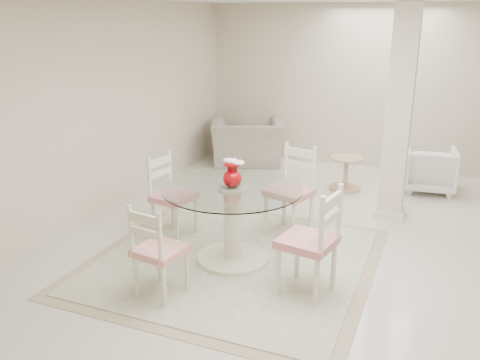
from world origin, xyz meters
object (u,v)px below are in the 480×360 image
at_px(column, 399,113).
at_px(dining_chair_west, 169,189).
at_px(red_vase, 233,174).
at_px(recliner_taupe, 247,142).
at_px(armchair_white, 429,169).
at_px(dining_chair_south, 155,245).
at_px(side_table, 346,175).
at_px(dining_chair_east, 315,234).
at_px(dining_table, 233,224).
at_px(dining_chair_north, 293,184).

xyz_separation_m(column, dining_chair_west, (-2.34, -1.62, -0.78)).
relative_size(red_vase, recliner_taupe, 0.25).
bearing_deg(red_vase, column, 54.80).
height_order(red_vase, armchair_white, red_vase).
bearing_deg(dining_chair_south, side_table, -95.41).
distance_m(dining_chair_east, side_table, 3.19).
height_order(red_vase, dining_chair_south, red_vase).
height_order(column, armchair_white, column).
height_order(column, dining_chair_west, column).
xyz_separation_m(red_vase, dining_chair_west, (-0.96, 0.35, -0.40)).
distance_m(dining_table, dining_chair_west, 1.03).
height_order(dining_chair_north, dining_chair_west, dining_chair_north).
xyz_separation_m(column, recliner_taupe, (-2.63, 1.57, -0.96)).
bearing_deg(recliner_taupe, dining_table, 87.57).
xyz_separation_m(column, dining_chair_north, (-1.03, -1.01, -0.73)).
bearing_deg(red_vase, dining_chair_north, 69.49).
xyz_separation_m(dining_table, armchair_white, (1.79, 3.22, -0.10)).
xyz_separation_m(red_vase, armchair_white, (1.79, 3.22, -0.65)).
height_order(recliner_taupe, side_table, recliner_taupe).
distance_m(column, red_vase, 2.44).
bearing_deg(dining_table, armchair_white, 60.94).
height_order(dining_chair_north, side_table, dining_chair_north).
distance_m(dining_table, armchair_white, 3.69).
height_order(dining_chair_east, recliner_taupe, dining_chair_east).
bearing_deg(dining_chair_south, dining_chair_west, -55.57).
height_order(column, red_vase, column).
relative_size(dining_chair_south, armchair_white, 1.41).
bearing_deg(dining_table, dining_chair_east, -20.05).
bearing_deg(dining_chair_north, dining_chair_east, -49.12).
xyz_separation_m(recliner_taupe, armchair_white, (3.03, -0.32, -0.06)).
distance_m(column, dining_chair_east, 2.47).
xyz_separation_m(dining_chair_south, armchair_white, (2.14, 4.18, -0.21)).
height_order(armchair_white, side_table, armchair_white).
bearing_deg(dining_chair_north, armchair_white, 73.80).
bearing_deg(column, dining_chair_south, -120.69).
xyz_separation_m(dining_chair_east, dining_chair_south, (-1.31, -0.60, -0.08)).
xyz_separation_m(recliner_taupe, side_table, (1.88, -0.75, -0.16)).
bearing_deg(dining_chair_east, dining_chair_north, -144.61).
bearing_deg(column, red_vase, -125.20).
distance_m(dining_chair_west, armchair_white, 3.98).
distance_m(red_vase, dining_chair_south, 1.11).
relative_size(dining_chair_north, recliner_taupe, 0.98).
distance_m(dining_table, dining_chair_south, 1.02).
bearing_deg(side_table, dining_chair_south, -104.78).
bearing_deg(dining_chair_south, column, -111.33).
relative_size(column, side_table, 5.38).
relative_size(dining_chair_north, armchair_white, 1.62).
bearing_deg(recliner_taupe, dining_chair_east, 97.78).
relative_size(column, dining_table, 1.87).
xyz_separation_m(column, dining_chair_east, (-0.42, -2.32, -0.73)).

